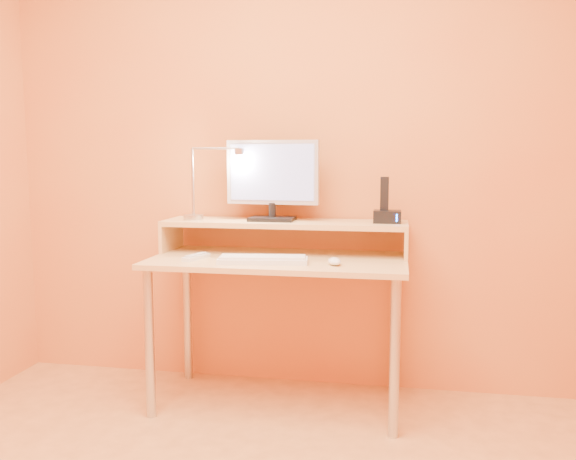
% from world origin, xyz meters
% --- Properties ---
extents(wall_back, '(3.00, 0.04, 2.50)m').
position_xyz_m(wall_back, '(0.00, 1.50, 1.25)').
color(wall_back, '#D5863F').
rests_on(wall_back, floor).
extents(desk_leg_fl, '(0.04, 0.04, 0.69)m').
position_xyz_m(desk_leg_fl, '(-0.55, 0.93, 0.35)').
color(desk_leg_fl, '#B9B9BD').
rests_on(desk_leg_fl, floor).
extents(desk_leg_fr, '(0.04, 0.04, 0.69)m').
position_xyz_m(desk_leg_fr, '(0.55, 0.93, 0.35)').
color(desk_leg_fr, '#B9B9BD').
rests_on(desk_leg_fr, floor).
extents(desk_leg_bl, '(0.04, 0.04, 0.69)m').
position_xyz_m(desk_leg_bl, '(-0.55, 1.43, 0.35)').
color(desk_leg_bl, '#B9B9BD').
rests_on(desk_leg_bl, floor).
extents(desk_leg_br, '(0.04, 0.04, 0.69)m').
position_xyz_m(desk_leg_br, '(0.55, 1.43, 0.35)').
color(desk_leg_br, '#B9B9BD').
rests_on(desk_leg_br, floor).
extents(desk_lower, '(1.20, 0.60, 0.02)m').
position_xyz_m(desk_lower, '(0.00, 1.18, 0.71)').
color(desk_lower, tan).
rests_on(desk_lower, floor).
extents(shelf_riser_left, '(0.02, 0.30, 0.14)m').
position_xyz_m(shelf_riser_left, '(-0.59, 1.33, 0.79)').
color(shelf_riser_left, tan).
rests_on(shelf_riser_left, desk_lower).
extents(shelf_riser_right, '(0.02, 0.30, 0.14)m').
position_xyz_m(shelf_riser_right, '(0.59, 1.33, 0.79)').
color(shelf_riser_right, tan).
rests_on(shelf_riser_right, desk_lower).
extents(desk_shelf, '(1.20, 0.30, 0.02)m').
position_xyz_m(desk_shelf, '(0.00, 1.33, 0.87)').
color(desk_shelf, tan).
rests_on(desk_shelf, desk_lower).
extents(monitor_foot, '(0.22, 0.16, 0.02)m').
position_xyz_m(monitor_foot, '(-0.06, 1.33, 0.89)').
color(monitor_foot, black).
rests_on(monitor_foot, desk_shelf).
extents(monitor_neck, '(0.04, 0.04, 0.07)m').
position_xyz_m(monitor_neck, '(-0.06, 1.33, 0.93)').
color(monitor_neck, black).
rests_on(monitor_neck, monitor_foot).
extents(monitor_panel, '(0.46, 0.06, 0.31)m').
position_xyz_m(monitor_panel, '(-0.06, 1.34, 1.12)').
color(monitor_panel, '#B2B2B8').
rests_on(monitor_panel, monitor_neck).
extents(monitor_back, '(0.42, 0.04, 0.27)m').
position_xyz_m(monitor_back, '(-0.06, 1.36, 1.12)').
color(monitor_back, black).
rests_on(monitor_back, monitor_panel).
extents(monitor_screen, '(0.42, 0.03, 0.27)m').
position_xyz_m(monitor_screen, '(-0.06, 1.32, 1.12)').
color(monitor_screen, '#8690D1').
rests_on(monitor_screen, monitor_panel).
extents(lamp_base, '(0.10, 0.10, 0.02)m').
position_xyz_m(lamp_base, '(-0.46, 1.30, 0.89)').
color(lamp_base, '#B9B9BD').
rests_on(lamp_base, desk_shelf).
extents(lamp_post, '(0.01, 0.01, 0.33)m').
position_xyz_m(lamp_post, '(-0.46, 1.30, 1.07)').
color(lamp_post, '#B9B9BD').
rests_on(lamp_post, lamp_base).
extents(lamp_arm, '(0.24, 0.01, 0.01)m').
position_xyz_m(lamp_arm, '(-0.34, 1.30, 1.24)').
color(lamp_arm, '#B9B9BD').
rests_on(lamp_arm, lamp_post).
extents(lamp_head, '(0.04, 0.04, 0.03)m').
position_xyz_m(lamp_head, '(-0.22, 1.30, 1.22)').
color(lamp_head, '#B9B9BD').
rests_on(lamp_head, lamp_arm).
extents(lamp_bulb, '(0.03, 0.03, 0.00)m').
position_xyz_m(lamp_bulb, '(-0.22, 1.30, 1.20)').
color(lamp_bulb, '#FFEAC6').
rests_on(lamp_bulb, lamp_head).
extents(phone_dock, '(0.13, 0.10, 0.06)m').
position_xyz_m(phone_dock, '(0.50, 1.33, 0.91)').
color(phone_dock, black).
rests_on(phone_dock, desk_shelf).
extents(phone_handset, '(0.04, 0.03, 0.16)m').
position_xyz_m(phone_handset, '(0.49, 1.33, 1.02)').
color(phone_handset, black).
rests_on(phone_handset, phone_dock).
extents(phone_led, '(0.01, 0.00, 0.04)m').
position_xyz_m(phone_led, '(0.55, 1.28, 0.91)').
color(phone_led, '#127AFB').
rests_on(phone_led, phone_dock).
extents(keyboard, '(0.41, 0.18, 0.02)m').
position_xyz_m(keyboard, '(-0.04, 1.04, 0.73)').
color(keyboard, silver).
rests_on(keyboard, desk_lower).
extents(mouse, '(0.08, 0.11, 0.03)m').
position_xyz_m(mouse, '(0.28, 1.04, 0.74)').
color(mouse, white).
rests_on(mouse, desk_lower).
extents(remote_control, '(0.09, 0.17, 0.02)m').
position_xyz_m(remote_control, '(-0.37, 1.07, 0.73)').
color(remote_control, silver).
rests_on(remote_control, desk_lower).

